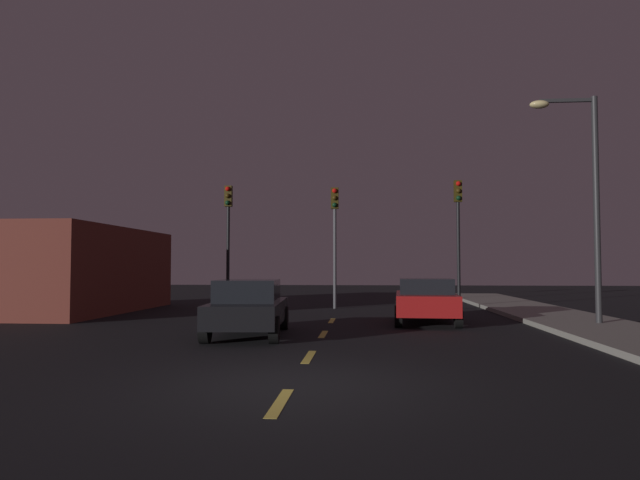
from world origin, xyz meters
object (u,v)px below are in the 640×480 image
object	(u,v)px
car_adjacent_lane	(248,307)
car_stopped_ahead	(426,300)
traffic_signal_center	(335,224)
street_lamp_right	(585,186)
traffic_signal_left	(228,223)
traffic_signal_right	(458,219)

from	to	relation	value
car_adjacent_lane	car_stopped_ahead	bearing A→B (deg)	37.95
traffic_signal_center	car_stopped_ahead	world-z (taller)	traffic_signal_center
car_adjacent_lane	street_lamp_right	distance (m)	10.31
car_adjacent_lane	traffic_signal_left	bearing A→B (deg)	106.56
traffic_signal_center	traffic_signal_right	size ratio (longest dim) A/B	0.95
traffic_signal_left	car_adjacent_lane	bearing A→B (deg)	-73.44
traffic_signal_left	street_lamp_right	bearing A→B (deg)	-30.15
traffic_signal_center	street_lamp_right	bearing A→B (deg)	-42.89
traffic_signal_left	traffic_signal_right	world-z (taller)	traffic_signal_right
traffic_signal_left	traffic_signal_center	distance (m)	4.61
street_lamp_right	traffic_signal_right	bearing A→B (deg)	109.44
traffic_signal_right	street_lamp_right	world-z (taller)	street_lamp_right
traffic_signal_center	street_lamp_right	distance (m)	10.50
traffic_signal_center	car_stopped_ahead	distance (m)	7.40
car_stopped_ahead	car_adjacent_lane	bearing A→B (deg)	-142.05
traffic_signal_right	car_stopped_ahead	xyz separation A→B (m)	(-1.98, -6.04, -3.01)
traffic_signal_left	car_adjacent_lane	distance (m)	10.67
traffic_signal_left	traffic_signal_right	distance (m)	9.77
traffic_signal_right	street_lamp_right	bearing A→B (deg)	-70.56
traffic_signal_center	car_adjacent_lane	distance (m)	10.38
traffic_signal_center	traffic_signal_right	distance (m)	5.17
traffic_signal_left	street_lamp_right	size ratio (longest dim) A/B	0.78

